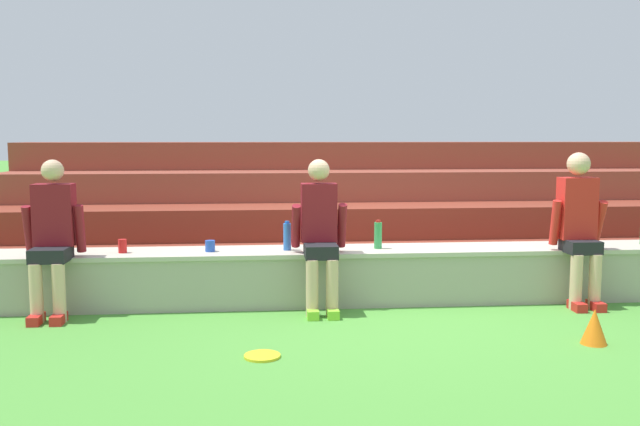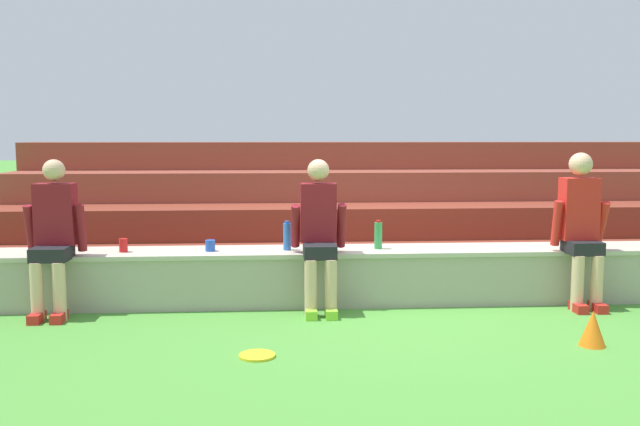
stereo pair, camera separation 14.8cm
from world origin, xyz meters
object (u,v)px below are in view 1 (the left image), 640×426
person_center (579,224)px  plastic_cup_left_end (210,246)px  water_bottle_near_left (378,235)px  plastic_cup_right_end (123,246)px  frisbee (262,356)px  sports_cone (594,327)px  person_far_left (52,235)px  water_bottle_near_right (287,236)px  person_left_of_center (320,232)px

person_center → plastic_cup_left_end: person_center is taller
person_center → water_bottle_near_left: person_center is taller
plastic_cup_right_end → frisbee: size_ratio=0.47×
frisbee → sports_cone: (2.52, 0.09, 0.13)m
water_bottle_near_left → sports_cone: 2.12m
frisbee → plastic_cup_right_end: bearing=129.0°
person_far_left → water_bottle_near_left: bearing=5.8°
person_center → sports_cone: (-0.43, -1.20, -0.62)m
sports_cone → person_center: bearing=70.2°
person_center → person_far_left: bearing=179.9°
water_bottle_near_right → frisbee: water_bottle_near_right is taller
person_center → plastic_cup_right_end: (-4.21, 0.28, -0.19)m
person_center → plastic_cup_right_end: 4.23m
person_center → sports_cone: bearing=-109.8°
water_bottle_near_right → water_bottle_near_left: bearing=0.8°
sports_cone → water_bottle_near_right: bearing=146.8°
plastic_cup_right_end → frisbee: 2.08m
water_bottle_near_right → sports_cone: 2.76m
water_bottle_near_left → water_bottle_near_right: (-0.86, -0.01, 0.00)m
water_bottle_near_right → plastic_cup_left_end: bearing=-178.6°
water_bottle_near_left → frisbee: bearing=-125.1°
water_bottle_near_right → frisbee: 1.71m
water_bottle_near_left → water_bottle_near_right: size_ratio=1.00×
person_center → water_bottle_near_left: 1.87m
frisbee → person_far_left: bearing=144.4°
sports_cone → frisbee: bearing=-178.0°
person_center → water_bottle_near_right: person_center is taller
person_left_of_center → sports_cone: 2.40m
person_left_of_center → water_bottle_near_right: bearing=136.3°
person_left_of_center → person_center: 2.42m
person_far_left → plastic_cup_right_end: size_ratio=11.03×
person_left_of_center → water_bottle_near_left: size_ratio=5.01×
person_left_of_center → plastic_cup_right_end: 1.82m
plastic_cup_left_end → frisbee: bearing=-73.3°
plastic_cup_right_end → sports_cone: size_ratio=0.46×
person_center → plastic_cup_right_end: bearing=176.2°
person_far_left → plastic_cup_left_end: bearing=11.2°
water_bottle_near_left → sports_cone: water_bottle_near_left is taller
water_bottle_near_right → sports_cone: (2.27, -1.49, -0.51)m
person_left_of_center → water_bottle_near_right: 0.40m
person_far_left → plastic_cup_right_end: bearing=26.3°
person_far_left → person_center: size_ratio=0.96×
person_center → frisbee: person_center is taller
sports_cone → water_bottle_near_left: bearing=133.2°
person_left_of_center → water_bottle_near_right: (-0.28, 0.27, -0.08)m
person_far_left → person_center: person_center is taller
person_center → water_bottle_near_right: (-2.70, 0.29, -0.12)m
person_left_of_center → person_center: person_center is taller
water_bottle_near_left → plastic_cup_right_end: water_bottle_near_left is taller
person_far_left → plastic_cup_left_end: (1.34, 0.26, -0.16)m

